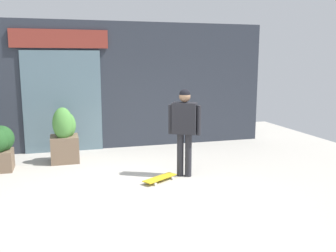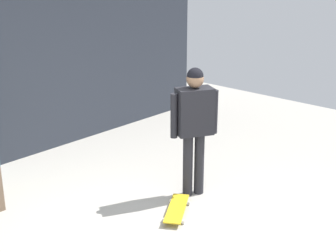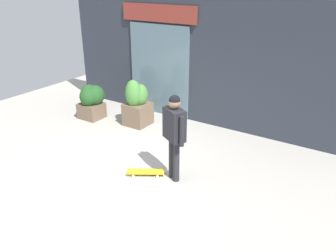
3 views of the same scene
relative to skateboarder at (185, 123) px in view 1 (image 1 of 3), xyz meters
The scene contains 5 objects.
ground_plane 1.57m from the skateboarder, 151.04° to the right, with size 12.00×12.00×0.00m, color #B2ADA3.
building_facade 3.12m from the skateboarder, 110.47° to the left, with size 8.23×0.31×3.20m.
skateboarder is the anchor object (origin of this frame).
skateboard 1.15m from the skateboarder, 160.58° to the right, with size 0.74×0.57×0.08m.
planter_box_left 2.85m from the skateboarder, 142.31° to the left, with size 0.60×0.63×1.24m.
Camera 1 is at (-1.24, -6.13, 2.25)m, focal length 39.88 mm.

